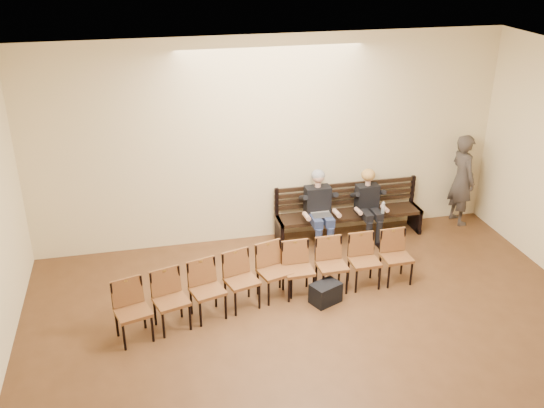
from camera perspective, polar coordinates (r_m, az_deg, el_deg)
The scene contains 10 objects.
room_walls at distance 6.08m, azimuth 8.74°, elevation 0.53°, with size 8.02×10.01×3.51m.
bench at distance 10.76m, azimuth 7.23°, elevation -1.92°, with size 2.60×0.90×0.45m, color black.
seated_man at distance 10.30m, azimuth 4.43°, elevation -0.50°, with size 0.53×0.74×1.28m, color black, non-canonical shape.
seated_woman at distance 10.61m, azimuth 9.06°, elevation -0.42°, with size 0.48×0.66×1.12m, color black, non-canonical shape.
laptop at distance 10.21m, azimuth 4.69°, elevation -1.16°, with size 0.32×0.25×0.24m, color silver.
water_bottle at distance 10.47m, azimuth 10.37°, elevation -0.91°, with size 0.06×0.06×0.21m, color silver.
bag at distance 8.92m, azimuth 5.06°, elevation -8.34°, with size 0.42×0.29×0.31m, color black.
passerby at distance 11.43m, azimuth 17.54°, elevation 2.81°, with size 0.71×0.46×1.94m, color #3D3632.
chair_row_front at distance 9.16m, azimuth 7.20°, elevation -5.62°, with size 1.98×0.45×0.82m, color brown.
chair_row_back at distance 8.49m, azimuth -6.08°, elevation -8.16°, with size 2.55×0.45×0.83m, color brown.
Camera 1 is at (-2.14, -4.35, 4.98)m, focal length 40.00 mm.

